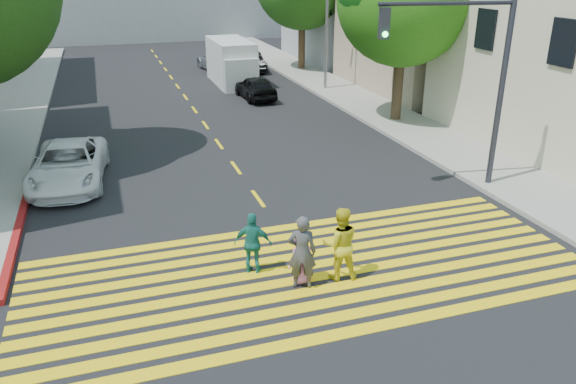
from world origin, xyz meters
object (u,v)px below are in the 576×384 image
pedestrian_woman (340,244)px  white_van (232,64)px  pedestrian_child (302,258)px  dark_car_near (255,87)px  dark_car_parked (251,62)px  pedestrian_man (302,252)px  traffic_signal (470,65)px  white_sedan (69,165)px  silver_car (219,61)px  pedestrian_extra (253,243)px

pedestrian_woman → white_van: bearing=-84.4°
pedestrian_child → white_van: (3.65, 22.71, 0.60)m
dark_car_near → dark_car_parked: 8.38m
pedestrian_man → dark_car_parked: 27.40m
pedestrian_man → traffic_signal: (6.80, 4.07, 3.13)m
white_sedan → dark_car_near: bearing=53.3°
pedestrian_woman → traffic_signal: 7.71m
white_van → traffic_signal: 19.29m
dark_car_near → white_van: (-0.27, 4.29, 0.59)m
pedestrian_man → silver_car: size_ratio=0.37×
pedestrian_child → pedestrian_woman: bearing=162.4°
white_van → pedestrian_woman: bearing=-96.7°
pedestrian_child → silver_car: size_ratio=0.26×
pedestrian_woman → pedestrian_child: (-0.91, 0.09, -0.27)m
pedestrian_man → traffic_signal: size_ratio=0.29×
pedestrian_woman → traffic_signal: (5.83, 3.97, 3.12)m
pedestrian_woman → dark_car_parked: (4.91, 26.66, -0.27)m
silver_car → traffic_signal: bearing=88.3°
dark_car_parked → pedestrian_man: bearing=-102.5°
traffic_signal → pedestrian_woman: bearing=-137.2°
pedestrian_woman → white_sedan: pedestrian_woman is taller
dark_car_near → white_sedan: bearing=45.2°
silver_car → white_van: white_van is taller
white_van → traffic_signal: size_ratio=0.88×
dark_car_near → silver_car: 8.96m
silver_car → pedestrian_child: bearing=73.2°
white_sedan → dark_car_parked: (11.06, 18.27, -0.05)m
pedestrian_extra → white_sedan: (-4.31, 7.52, -0.09)m
silver_car → dark_car_parked: size_ratio=1.25×
pedestrian_child → silver_car: bearing=-109.8°
pedestrian_woman → pedestrian_man: bearing=18.4°
white_sedan → traffic_signal: bearing=-14.8°
pedestrian_extra → traffic_signal: (7.67, 3.09, 3.25)m
white_sedan → pedestrian_man: bearing=-53.2°
white_sedan → white_van: 16.94m
pedestrian_man → silver_car: bearing=-76.7°
pedestrian_extra → white_sedan: size_ratio=0.32×
dark_car_near → white_van: white_van is taller
pedestrian_man → white_sedan: 9.95m
pedestrian_woman → silver_car: size_ratio=0.38×
pedestrian_child → white_van: 23.01m
dark_car_near → dark_car_parked: (1.90, 8.16, -0.01)m
pedestrian_woman → traffic_signal: bearing=-133.3°
white_sedan → traffic_signal: traffic_signal is taller
white_van → traffic_signal: bearing=-80.5°
pedestrian_child → traffic_signal: 8.48m
dark_car_near → white_van: 4.34m
pedestrian_man → dark_car_near: pedestrian_man is taller
dark_car_near → pedestrian_woman: bearing=78.1°
pedestrian_extra → traffic_signal: bearing=-133.4°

